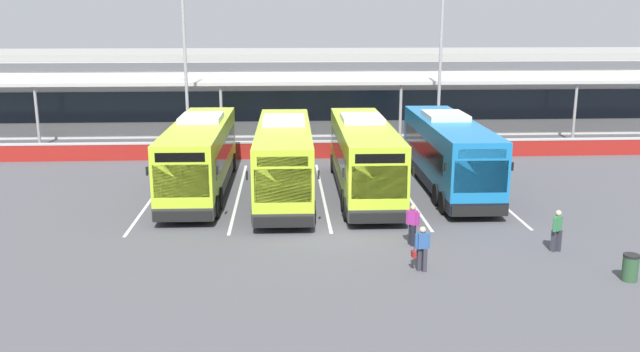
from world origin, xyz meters
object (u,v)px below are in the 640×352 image
Objects in this scene: coach_bus_left_centre at (284,161)px; lamp_post_west at (185,55)px; coach_bus_centre at (364,158)px; litter_bin at (630,267)px; lamp_post_centre at (441,54)px; pedestrian_in_dark_coat at (413,223)px; pedestrian_with_handbag at (422,248)px; pedestrian_child at (557,229)px; coach_bus_leftmost at (200,157)px; coach_bus_right_centre at (448,154)px.

coach_bus_left_centre is 1.11× the size of lamp_post_west.
litter_bin is at bearing -57.29° from coach_bus_centre.
coach_bus_left_centre is 1.11× the size of lamp_post_centre.
pedestrian_in_dark_coat is 0.15× the size of lamp_post_centre.
pedestrian_with_handbag is at bearing -94.21° from pedestrian_in_dark_coat.
lamp_post_centre is (-0.10, 19.77, 5.42)m from pedestrian_child.
coach_bus_leftmost and coach_bus_left_centre have the same top height.
coach_bus_leftmost reaches higher than pedestrian_with_handbag.
coach_bus_centre is at bearing -4.59° from coach_bus_leftmost.
coach_bus_leftmost is 1.11× the size of lamp_post_west.
coach_bus_leftmost is 12.61m from coach_bus_right_centre.
litter_bin is at bearing -38.45° from coach_bus_leftmost.
litter_bin is (1.34, -2.96, -0.41)m from pedestrian_child.
lamp_post_centre reaches higher than coach_bus_left_centre.
lamp_post_west reaches higher than pedestrian_with_handbag.
pedestrian_with_handbag is at bearing -107.77° from coach_bus_right_centre.
pedestrian_in_dark_coat is (-3.45, -8.69, -0.91)m from coach_bus_right_centre.
coach_bus_left_centre is 8.48m from coach_bus_right_centre.
pedestrian_with_handbag is 1.74× the size of litter_bin.
coach_bus_leftmost is 20.23m from litter_bin.
coach_bus_right_centre is at bearing 72.23° from pedestrian_with_handbag.
coach_bus_centre is 14.20m from litter_bin.
pedestrian_with_handbag is 0.15× the size of lamp_post_centre.
lamp_post_west is at bearing 119.73° from coach_bus_left_centre.
lamp_post_west is (-10.90, 21.06, 5.43)m from pedestrian_with_handbag.
lamp_post_west is (-11.10, 18.35, 5.42)m from pedestrian_in_dark_coat.
pedestrian_child is (5.51, 1.71, 0.02)m from pedestrian_with_handbag.
pedestrian_child is 20.50m from lamp_post_centre.
coach_bus_centre is at bearing 122.71° from litter_bin.
lamp_post_west reaches higher than pedestrian_in_dark_coat.
coach_bus_centre is at bearing -170.32° from coach_bus_right_centre.
coach_bus_right_centre reaches higher than pedestrian_child.
litter_bin is (3.20, -12.65, -1.32)m from coach_bus_right_centre.
coach_bus_left_centre is at bearing -60.27° from lamp_post_west.
coach_bus_centre is at bearing 125.19° from pedestrian_child.
pedestrian_child is at bearing -33.54° from coach_bus_leftmost.
coach_bus_leftmost is at bearing 128.41° from pedestrian_with_handbag.
litter_bin is at bearing -65.65° from pedestrian_child.
pedestrian_in_dark_coat is (4.95, -7.59, -0.91)m from coach_bus_left_centre.
coach_bus_left_centre reaches higher than pedestrian_in_dark_coat.
coach_bus_leftmost is 7.51× the size of pedestrian_child.
pedestrian_child is at bearing -10.67° from pedestrian_in_dark_coat.
coach_bus_left_centre reaches higher than pedestrian_with_handbag.
coach_bus_left_centre is 7.51× the size of pedestrian_with_handbag.
coach_bus_leftmost is 1.00× the size of coach_bus_right_centre.
coach_bus_centre and coach_bus_right_centre have the same top height.
coach_bus_leftmost reaches higher than pedestrian_in_dark_coat.
coach_bus_left_centre is 15.77m from lamp_post_centre.
coach_bus_centre is 1.11× the size of lamp_post_west.
lamp_post_west and lamp_post_centre have the same top height.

